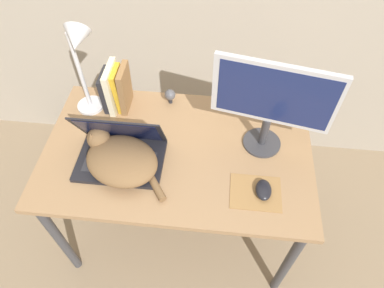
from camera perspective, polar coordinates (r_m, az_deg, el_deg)
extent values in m
plane|color=#847056|center=(2.04, -3.20, -22.23)|extent=(12.00, 12.00, 0.00)
cube|color=#93704C|center=(1.56, -2.45, -1.35)|extent=(1.21, 0.74, 0.03)
cylinder|color=#38383D|center=(1.86, -21.20, -14.54)|extent=(0.04, 0.04, 0.71)
cylinder|color=#38383D|center=(1.76, 15.69, -18.54)|extent=(0.04, 0.04, 0.71)
cylinder|color=#38383D|center=(2.16, -15.72, 0.73)|extent=(0.04, 0.04, 0.71)
cylinder|color=#38383D|center=(2.07, 14.53, -1.79)|extent=(0.04, 0.04, 0.71)
cube|color=black|center=(1.53, -11.78, -2.72)|extent=(0.37, 0.25, 0.02)
cube|color=#28282D|center=(1.51, -11.95, -2.88)|extent=(0.31, 0.13, 0.00)
cube|color=black|center=(1.48, -11.91, 2.28)|extent=(0.37, 0.12, 0.23)
cube|color=#0F1433|center=(1.48, -11.94, 2.10)|extent=(0.34, 0.10, 0.20)
ellipsoid|color=brown|center=(1.47, -11.60, -2.72)|extent=(0.39, 0.35, 0.11)
sphere|color=brown|center=(1.54, -15.30, 0.90)|extent=(0.10, 0.10, 0.10)
cone|color=brown|center=(1.53, -15.23, 2.63)|extent=(0.04, 0.04, 0.03)
cone|color=brown|center=(1.50, -16.47, 1.20)|extent=(0.04, 0.04, 0.03)
cylinder|color=brown|center=(1.42, -6.05, -7.03)|extent=(0.11, 0.13, 0.03)
cylinder|color=#333338|center=(1.59, 11.53, 0.22)|extent=(0.17, 0.17, 0.01)
cylinder|color=#333338|center=(1.53, 12.00, 2.12)|extent=(0.04, 0.04, 0.15)
cube|color=#B2B2B7|center=(1.38, 13.50, 8.07)|extent=(0.49, 0.12, 0.29)
cube|color=navy|center=(1.37, 13.61, 7.72)|extent=(0.44, 0.09, 0.25)
cube|color=olive|center=(1.44, 10.54, -7.94)|extent=(0.21, 0.17, 0.00)
ellipsoid|color=black|center=(1.43, 11.83, -7.49)|extent=(0.06, 0.10, 0.04)
cube|color=#232328|center=(1.72, -13.95, 8.74)|extent=(0.03, 0.14, 0.20)
cube|color=beige|center=(1.70, -13.06, 9.16)|extent=(0.03, 0.17, 0.23)
cube|color=gold|center=(1.69, -12.03, 8.97)|extent=(0.04, 0.12, 0.22)
cube|color=olive|center=(1.68, -11.12, 9.07)|extent=(0.03, 0.14, 0.23)
cylinder|color=silver|center=(1.79, -16.50, 6.19)|extent=(0.13, 0.13, 0.01)
cylinder|color=silver|center=(1.66, -18.16, 11.31)|extent=(0.02, 0.02, 0.41)
cone|color=silver|center=(1.49, -18.77, 16.24)|extent=(0.11, 0.13, 0.14)
cylinder|color=#232328|center=(1.74, -3.62, 7.25)|extent=(0.02, 0.02, 0.02)
sphere|color=#4C4C51|center=(1.71, -3.68, 8.19)|extent=(0.05, 0.05, 0.05)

